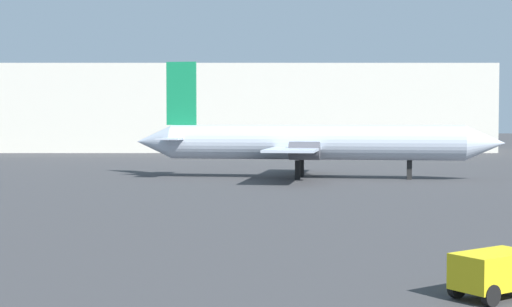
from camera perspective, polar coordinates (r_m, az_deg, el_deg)
airplane_distant at (r=65.67m, az=4.29°, el=0.85°), size 32.18×19.40×10.29m
baggage_cart at (r=22.39m, az=17.68°, el=-8.52°), size 2.72×2.42×1.30m
terminal_building at (r=128.36m, az=-1.66°, el=3.38°), size 84.10×20.82×14.13m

